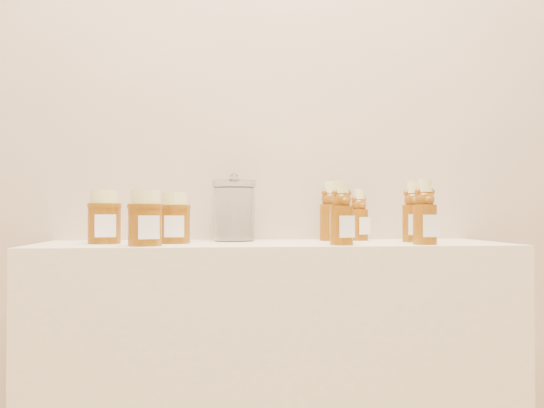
{
  "coord_description": "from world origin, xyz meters",
  "views": [
    {
      "loc": [
        -0.17,
        -0.01,
        0.97
      ],
      "look_at": [
        -0.01,
        1.52,
        1.0
      ],
      "focal_mm": 40.0,
      "sensor_mm": 36.0,
      "label": 1
    }
  ],
  "objects_px": {
    "honey_jar_left": "(104,217)",
    "bear_bottle_front_left": "(342,209)",
    "bear_bottle_back_left": "(330,207)",
    "glass_canister": "(234,208)"
  },
  "relations": [
    {
      "from": "honey_jar_left",
      "to": "bear_bottle_front_left",
      "type": "bearing_deg",
      "value": -25.01
    },
    {
      "from": "bear_bottle_back_left",
      "to": "honey_jar_left",
      "type": "height_order",
      "value": "bear_bottle_back_left"
    },
    {
      "from": "bear_bottle_back_left",
      "to": "glass_canister",
      "type": "xyz_separation_m",
      "value": [
        -0.27,
        -0.01,
        -0.0
      ]
    },
    {
      "from": "bear_bottle_front_left",
      "to": "honey_jar_left",
      "type": "bearing_deg",
      "value": 153.14
    },
    {
      "from": "bear_bottle_front_left",
      "to": "honey_jar_left",
      "type": "xyz_separation_m",
      "value": [
        -0.58,
        0.13,
        -0.02
      ]
    },
    {
      "from": "honey_jar_left",
      "to": "glass_canister",
      "type": "bearing_deg",
      "value": 4.78
    },
    {
      "from": "glass_canister",
      "to": "honey_jar_left",
      "type": "bearing_deg",
      "value": -162.63
    },
    {
      "from": "bear_bottle_front_left",
      "to": "glass_canister",
      "type": "relative_size",
      "value": 0.97
    },
    {
      "from": "bear_bottle_front_left",
      "to": "honey_jar_left",
      "type": "relative_size",
      "value": 1.31
    },
    {
      "from": "honey_jar_left",
      "to": "bear_bottle_back_left",
      "type": "bearing_deg",
      "value": -2.32
    }
  ]
}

